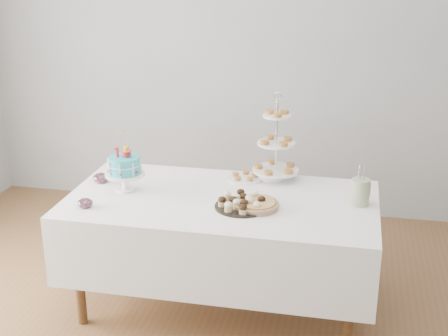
% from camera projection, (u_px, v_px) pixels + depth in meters
% --- Properties ---
extents(floor, '(5.00, 5.00, 0.00)m').
position_uv_depth(floor, '(211.00, 331.00, 3.86)').
color(floor, brown).
rests_on(floor, ground).
extents(walls, '(5.04, 4.04, 2.70)m').
position_uv_depth(walls, '(210.00, 121.00, 3.40)').
color(walls, gray).
rests_on(walls, floor).
extents(table, '(1.92, 1.02, 0.77)m').
position_uv_depth(table, '(221.00, 231.00, 3.95)').
color(table, white).
rests_on(table, floor).
extents(birthday_cake, '(0.25, 0.25, 0.39)m').
position_uv_depth(birthday_cake, '(125.00, 175.00, 3.96)').
color(birthday_cake, white).
rests_on(birthday_cake, table).
extents(cupcake_tray, '(0.33, 0.33, 0.07)m').
position_uv_depth(cupcake_tray, '(242.00, 202.00, 3.73)').
color(cupcake_tray, black).
rests_on(cupcake_tray, table).
extents(pie, '(0.27, 0.27, 0.04)m').
position_uv_depth(pie, '(256.00, 204.00, 3.72)').
color(pie, tan).
rests_on(pie, table).
extents(tiered_stand, '(0.31, 0.31, 0.60)m').
position_uv_depth(tiered_stand, '(276.00, 144.00, 4.10)').
color(tiered_stand, silver).
rests_on(tiered_stand, table).
extents(plate_stack, '(0.17, 0.17, 0.07)m').
position_uv_depth(plate_stack, '(271.00, 174.00, 4.18)').
color(plate_stack, white).
rests_on(plate_stack, table).
extents(pastry_plate, '(0.24, 0.24, 0.04)m').
position_uv_depth(pastry_plate, '(245.00, 177.00, 4.18)').
color(pastry_plate, white).
rests_on(pastry_plate, table).
extents(jam_bowl_a, '(0.09, 0.09, 0.06)m').
position_uv_depth(jam_bowl_a, '(85.00, 203.00, 3.73)').
color(jam_bowl_a, silver).
rests_on(jam_bowl_a, table).
extents(jam_bowl_b, '(0.11, 0.11, 0.06)m').
position_uv_depth(jam_bowl_b, '(101.00, 178.00, 4.13)').
color(jam_bowl_b, silver).
rests_on(jam_bowl_b, table).
extents(utensil_pitcher, '(0.12, 0.11, 0.25)m').
position_uv_depth(utensil_pitcher, '(360.00, 191.00, 3.75)').
color(utensil_pitcher, beige).
rests_on(utensil_pitcher, table).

